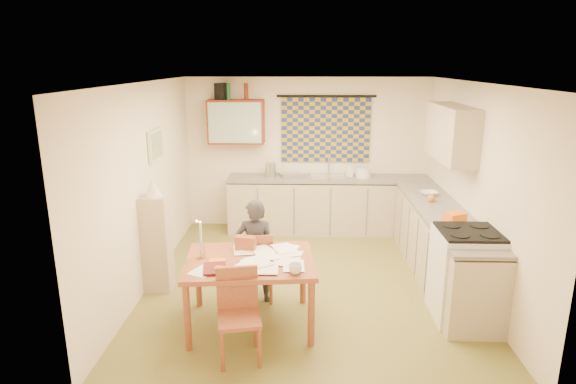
{
  "coord_description": "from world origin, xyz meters",
  "views": [
    {
      "loc": [
        -0.08,
        -5.67,
        2.73
      ],
      "look_at": [
        -0.26,
        0.2,
        1.14
      ],
      "focal_mm": 30.0,
      "sensor_mm": 36.0,
      "label": 1
    }
  ],
  "objects_px": {
    "stove": "(465,274)",
    "chair_far": "(256,278)",
    "counter_right": "(440,246)",
    "shelf_stand": "(157,243)",
    "counter_back": "(329,205)",
    "dining_table": "(250,292)",
    "person": "(256,251)"
  },
  "relations": [
    {
      "from": "dining_table",
      "to": "shelf_stand",
      "type": "height_order",
      "value": "shelf_stand"
    },
    {
      "from": "person",
      "to": "chair_far",
      "type": "bearing_deg",
      "value": -72.64
    },
    {
      "from": "stove",
      "to": "shelf_stand",
      "type": "relative_size",
      "value": 0.84
    },
    {
      "from": "counter_right",
      "to": "stove",
      "type": "distance_m",
      "value": 0.96
    },
    {
      "from": "counter_right",
      "to": "dining_table",
      "type": "bearing_deg",
      "value": -152.67
    },
    {
      "from": "counter_right",
      "to": "person",
      "type": "xyz_separation_m",
      "value": [
        -2.31,
        -0.66,
        0.17
      ]
    },
    {
      "from": "person",
      "to": "shelf_stand",
      "type": "bearing_deg",
      "value": -14.9
    },
    {
      "from": "stove",
      "to": "dining_table",
      "type": "height_order",
      "value": "stove"
    },
    {
      "from": "person",
      "to": "shelf_stand",
      "type": "distance_m",
      "value": 1.26
    },
    {
      "from": "stove",
      "to": "chair_far",
      "type": "relative_size",
      "value": 1.17
    },
    {
      "from": "dining_table",
      "to": "person",
      "type": "xyz_separation_m",
      "value": [
        0.01,
        0.54,
        0.24
      ]
    },
    {
      "from": "counter_back",
      "to": "dining_table",
      "type": "distance_m",
      "value": 3.16
    },
    {
      "from": "counter_right",
      "to": "chair_far",
      "type": "xyz_separation_m",
      "value": [
        -2.32,
        -0.63,
        -0.19
      ]
    },
    {
      "from": "shelf_stand",
      "to": "person",
      "type": "bearing_deg",
      "value": -12.07
    },
    {
      "from": "stove",
      "to": "chair_far",
      "type": "distance_m",
      "value": 2.35
    },
    {
      "from": "person",
      "to": "shelf_stand",
      "type": "xyz_separation_m",
      "value": [
        -1.23,
        0.26,
        -0.02
      ]
    },
    {
      "from": "chair_far",
      "to": "counter_right",
      "type": "bearing_deg",
      "value": -174.04
    },
    {
      "from": "counter_back",
      "to": "counter_right",
      "type": "bearing_deg",
      "value": -53.58
    },
    {
      "from": "dining_table",
      "to": "person",
      "type": "relative_size",
      "value": 1.14
    },
    {
      "from": "dining_table",
      "to": "chair_far",
      "type": "distance_m",
      "value": 0.58
    },
    {
      "from": "counter_right",
      "to": "dining_table",
      "type": "height_order",
      "value": "counter_right"
    },
    {
      "from": "counter_back",
      "to": "stove",
      "type": "height_order",
      "value": "stove"
    },
    {
      "from": "counter_right",
      "to": "shelf_stand",
      "type": "height_order",
      "value": "shelf_stand"
    },
    {
      "from": "counter_back",
      "to": "person",
      "type": "distance_m",
      "value": 2.65
    },
    {
      "from": "counter_right",
      "to": "chair_far",
      "type": "relative_size",
      "value": 3.44
    },
    {
      "from": "chair_far",
      "to": "shelf_stand",
      "type": "bearing_deg",
      "value": -20.58
    },
    {
      "from": "counter_back",
      "to": "dining_table",
      "type": "height_order",
      "value": "counter_back"
    },
    {
      "from": "stove",
      "to": "shelf_stand",
      "type": "height_order",
      "value": "shelf_stand"
    },
    {
      "from": "shelf_stand",
      "to": "dining_table",
      "type": "bearing_deg",
      "value": -33.44
    },
    {
      "from": "counter_back",
      "to": "chair_far",
      "type": "height_order",
      "value": "counter_back"
    },
    {
      "from": "counter_right",
      "to": "stove",
      "type": "relative_size",
      "value": 2.93
    },
    {
      "from": "counter_right",
      "to": "shelf_stand",
      "type": "distance_m",
      "value": 3.56
    }
  ]
}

